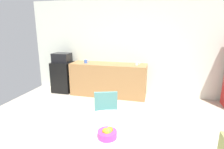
# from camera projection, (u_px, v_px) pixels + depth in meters

# --- Properties ---
(wall_back) EXTENTS (6.00, 0.10, 2.60)m
(wall_back) POSITION_uv_depth(u_px,v_px,m) (134.00, 48.00, 5.06)
(wall_back) COLOR silver
(wall_back) RESTS_ON ground_plane
(counter_block) EXTENTS (2.07, 0.60, 0.90)m
(counter_block) POSITION_uv_depth(u_px,v_px,m) (108.00, 80.00, 5.09)
(counter_block) COLOR #9E7042
(counter_block) RESTS_ON ground_plane
(mini_fridge) EXTENTS (0.54, 0.54, 0.88)m
(mini_fridge) POSITION_uv_depth(u_px,v_px,m) (63.00, 77.00, 5.41)
(mini_fridge) COLOR black
(mini_fridge) RESTS_ON ground_plane
(microwave) EXTENTS (0.48, 0.38, 0.26)m
(microwave) POSITION_uv_depth(u_px,v_px,m) (62.00, 58.00, 5.27)
(microwave) COLOR black
(microwave) RESTS_ON mini_fridge
(round_table) EXTENTS (1.18, 1.18, 0.75)m
(round_table) POSITION_uv_depth(u_px,v_px,m) (112.00, 144.00, 1.97)
(round_table) COLOR silver
(round_table) RESTS_ON ground_plane
(chair_teal) EXTENTS (0.54, 0.54, 0.83)m
(chair_teal) POSITION_uv_depth(u_px,v_px,m) (106.00, 112.00, 2.97)
(chair_teal) COLOR silver
(chair_teal) RESTS_ON ground_plane
(fruit_bowl) EXTENTS (0.20, 0.20, 0.11)m
(fruit_bowl) POSITION_uv_depth(u_px,v_px,m) (107.00, 133.00, 1.87)
(fruit_bowl) COLOR #D8338C
(fruit_bowl) RESTS_ON round_table
(mug_white) EXTENTS (0.13, 0.08, 0.09)m
(mug_white) POSITION_uv_depth(u_px,v_px,m) (137.00, 63.00, 4.77)
(mug_white) COLOR white
(mug_white) RESTS_ON counter_block
(mug_green) EXTENTS (0.13, 0.08, 0.09)m
(mug_green) POSITION_uv_depth(u_px,v_px,m) (86.00, 61.00, 5.03)
(mug_green) COLOR #3F66BF
(mug_green) RESTS_ON counter_block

